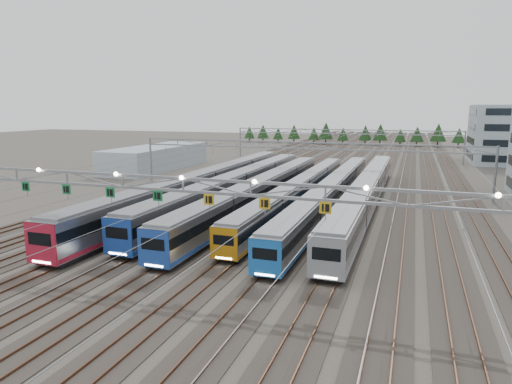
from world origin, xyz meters
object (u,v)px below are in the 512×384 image
(train_a, at_px, (206,184))
(west_shed, at_px, (156,158))
(train_d, at_px, (301,190))
(gantry_mid, at_px, (302,151))
(train_e, at_px, (332,192))
(train_f, at_px, (367,191))
(train_b, at_px, (237,186))
(train_c, at_px, (262,191))
(gantry_far, at_px, (344,135))
(gantry_near, at_px, (182,188))

(train_a, distance_m, west_shed, 37.82)
(train_d, xyz_separation_m, gantry_mid, (-2.25, 10.08, 4.48))
(train_d, xyz_separation_m, west_shed, (-38.76, 25.94, 0.55))
(train_e, xyz_separation_m, gantry_mid, (-6.75, 10.32, 4.40))
(gantry_mid, bearing_deg, west_shed, 156.51)
(train_a, distance_m, train_f, 22.70)
(train_b, distance_m, train_d, 9.12)
(train_c, xyz_separation_m, west_shed, (-34.26, 29.58, 0.34))
(train_f, height_order, gantry_far, gantry_far)
(gantry_near, bearing_deg, train_e, 77.15)
(train_c, height_order, gantry_near, gantry_near)
(west_shed, bearing_deg, train_e, -31.18)
(train_f, distance_m, gantry_near, 33.17)
(gantry_near, height_order, gantry_far, gantry_near)
(train_a, xyz_separation_m, gantry_near, (11.20, -27.83, 4.78))
(train_a, height_order, gantry_near, gantry_near)
(gantry_far, distance_m, west_shed, 46.87)
(train_b, height_order, train_d, train_b)
(train_e, xyz_separation_m, train_f, (4.50, 0.99, 0.17))
(train_c, distance_m, train_d, 5.79)
(train_c, bearing_deg, train_e, 20.67)
(train_f, bearing_deg, train_b, -173.13)
(train_a, xyz_separation_m, train_c, (9.00, -1.42, -0.19))
(west_shed, bearing_deg, train_f, -27.81)
(train_e, xyz_separation_m, gantry_far, (-6.75, 55.32, 4.40))
(gantry_near, relative_size, gantry_mid, 1.00)
(train_f, bearing_deg, train_a, -172.49)
(train_d, xyz_separation_m, train_e, (4.50, -0.24, 0.08))
(train_e, height_order, gantry_mid, gantry_mid)
(train_b, bearing_deg, train_f, 6.87)
(train_d, distance_m, gantry_far, 55.31)
(west_shed, bearing_deg, train_d, -33.80)
(train_a, xyz_separation_m, train_d, (13.50, 2.21, -0.40))
(train_d, bearing_deg, gantry_near, -94.37)
(train_b, bearing_deg, gantry_far, 83.19)
(train_d, distance_m, west_shed, 46.64)
(gantry_mid, bearing_deg, train_f, -39.66)
(train_c, xyz_separation_m, gantry_far, (2.25, 58.71, 4.27))
(train_d, relative_size, train_e, 0.92)
(west_shed, bearing_deg, gantry_mid, -23.49)
(train_b, height_order, gantry_far, gantry_far)
(train_d, bearing_deg, train_c, -141.09)
(gantry_near, height_order, west_shed, gantry_near)
(train_a, relative_size, train_b, 1.11)
(train_a, bearing_deg, train_e, 6.26)
(train_a, height_order, train_f, train_a)
(gantry_near, xyz_separation_m, gantry_far, (0.05, 85.12, -0.70))
(train_c, xyz_separation_m, train_e, (9.00, 3.40, -0.13))
(train_b, xyz_separation_m, west_shed, (-29.76, 27.36, 0.25))
(train_a, xyz_separation_m, train_e, (18.00, 1.98, -0.32))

